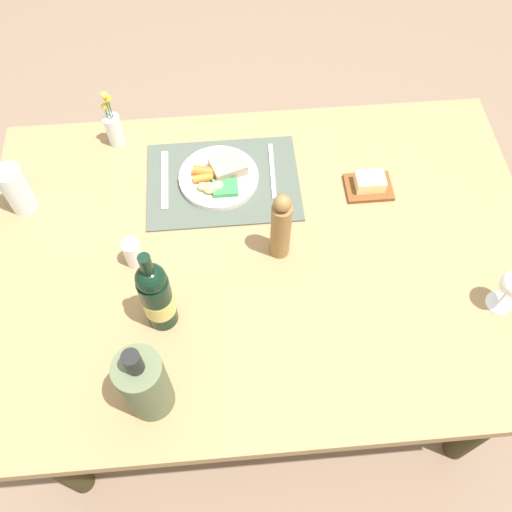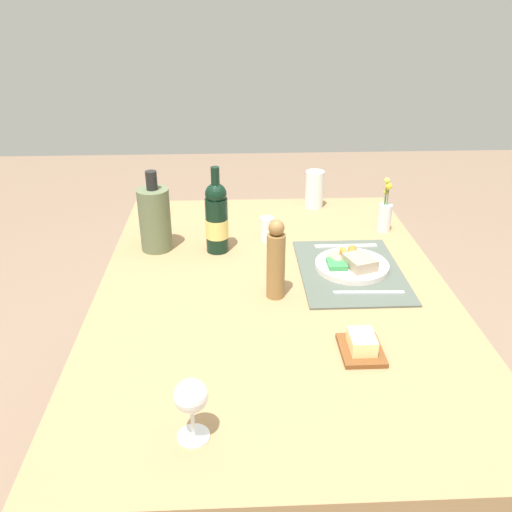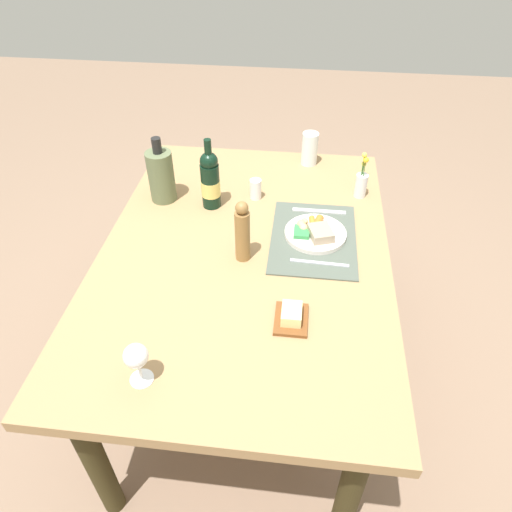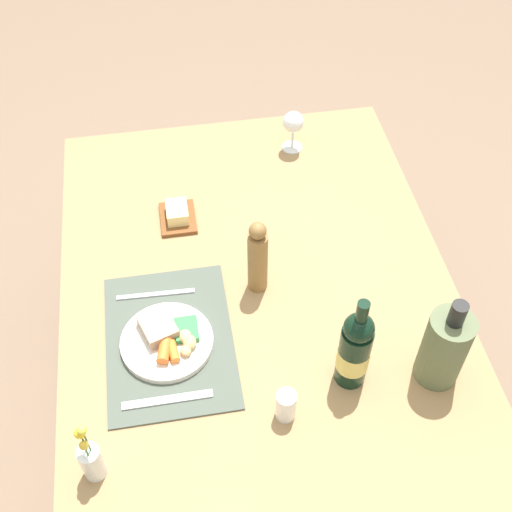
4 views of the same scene
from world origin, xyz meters
name	(u,v)px [view 4 (image 4 of 4)]	position (x,y,z in m)	size (l,w,h in m)	color
ground_plane	(259,426)	(0.00, 0.00, 0.00)	(8.00, 8.00, 0.00)	#826854
dining_table	(260,319)	(0.00, 0.00, 0.63)	(1.47, 1.02, 0.72)	#9E7B51
placemat	(170,340)	(0.09, -0.24, 0.72)	(0.43, 0.31, 0.01)	#4C564B
dinner_plate	(167,339)	(0.10, -0.25, 0.74)	(0.23, 0.23, 0.05)	silver
fork	(156,294)	(-0.05, -0.27, 0.73)	(0.01, 0.20, 0.01)	silver
knife	(167,400)	(0.26, -0.26, 0.73)	(0.02, 0.21, 0.01)	silver
wine_bottle	(355,349)	(0.26, 0.17, 0.84)	(0.07, 0.07, 0.29)	black
wine_glass	(293,124)	(-0.57, 0.20, 0.82)	(0.07, 0.07, 0.13)	white
butter_dish	(177,215)	(-0.32, -0.18, 0.74)	(0.13, 0.10, 0.05)	brown
flower_vase	(91,459)	(0.40, -0.42, 0.78)	(0.05, 0.05, 0.20)	silver
pepper_mill	(260,258)	(-0.04, 0.00, 0.83)	(0.05, 0.05, 0.23)	olive
salt_shaker	(288,405)	(0.33, 0.00, 0.76)	(0.05, 0.05, 0.08)	white
cooler_bottle	(444,348)	(0.28, 0.37, 0.83)	(0.10, 0.10, 0.27)	#5C6847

